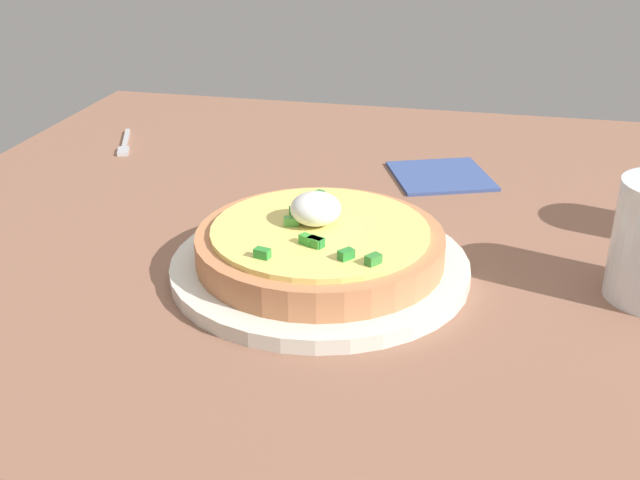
{
  "coord_description": "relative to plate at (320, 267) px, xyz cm",
  "views": [
    {
      "loc": [
        8.19,
        -74.81,
        35.72
      ],
      "look_at": [
        -5.76,
        -13.49,
        6.18
      ],
      "focal_mm": 43.57,
      "sensor_mm": 36.0,
      "label": 1
    }
  ],
  "objects": [
    {
      "name": "plate",
      "position": [
        0.0,
        0.0,
        0.0
      ],
      "size": [
        27.08,
        27.08,
        1.36
      ],
      "primitive_type": "cylinder",
      "color": "silver",
      "rests_on": "dining_table"
    },
    {
      "name": "napkin",
      "position": [
        8.67,
        27.52,
        -0.48
      ],
      "size": [
        14.31,
        14.31,
        0.4
      ],
      "primitive_type": "cube",
      "rotation": [
        0.0,
        0.0,
        0.37
      ],
      "color": "#394E8B",
      "rests_on": "dining_table"
    },
    {
      "name": "dining_table",
      "position": [
        5.76,
        13.49,
        -2.09
      ],
      "size": [
        108.0,
        87.79,
        2.83
      ],
      "primitive_type": "cube",
      "color": "#885C47",
      "rests_on": "ground"
    },
    {
      "name": "fork",
      "position": [
        -33.8,
        30.18,
        -0.43
      ],
      "size": [
        4.91,
        10.32,
        0.5
      ],
      "rotation": [
        0.0,
        0.0,
        -1.19
      ],
      "color": "#B7B7BC",
      "rests_on": "dining_table"
    },
    {
      "name": "pizza",
      "position": [
        -0.02,
        0.02,
        2.37
      ],
      "size": [
        22.34,
        22.34,
        6.12
      ],
      "color": "#C37C50",
      "rests_on": "plate"
    }
  ]
}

